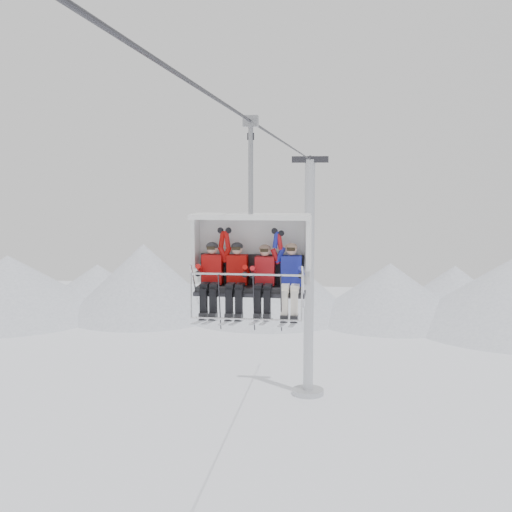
# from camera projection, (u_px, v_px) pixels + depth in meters

# --- Properties ---
(ridgeline) EXTENTS (72.00, 21.00, 7.00)m
(ridgeline) POSITION_uv_depth(u_px,v_px,m) (303.00, 287.00, 56.27)
(ridgeline) COLOR silver
(ridgeline) RESTS_ON ground
(lift_tower_right) EXTENTS (2.00, 1.80, 13.48)m
(lift_tower_right) POSITION_uv_depth(u_px,v_px,m) (309.00, 295.00, 35.99)
(lift_tower_right) COLOR #B2B4B9
(lift_tower_right) RESTS_ON ground
(haul_cable) EXTENTS (0.06, 50.00, 0.06)m
(haul_cable) POSITION_uv_depth(u_px,v_px,m) (256.00, 125.00, 13.47)
(haul_cable) COLOR #2B2B30
(haul_cable) RESTS_ON lift_tower_left
(chairlift_carrier) EXTENTS (2.38, 1.17, 3.98)m
(chairlift_carrier) POSITION_uv_depth(u_px,v_px,m) (252.00, 252.00, 13.12)
(chairlift_carrier) COLOR black
(chairlift_carrier) RESTS_ON haul_cable
(skier_far_left) EXTENTS (0.41, 1.69, 1.62)m
(skier_far_left) POSITION_uv_depth(u_px,v_px,m) (211.00, 276.00, 12.98)
(skier_far_left) COLOR red
(skier_far_left) RESTS_ON chairlift_carrier
(skier_center_left) EXTENTS (0.41, 1.69, 1.62)m
(skier_center_left) POSITION_uv_depth(u_px,v_px,m) (237.00, 276.00, 12.91)
(skier_center_left) COLOR #B10C08
(skier_center_left) RESTS_ON chairlift_carrier
(skier_center_right) EXTENTS (0.39, 1.69, 1.57)m
(skier_center_right) POSITION_uv_depth(u_px,v_px,m) (264.00, 278.00, 12.84)
(skier_center_right) COLOR red
(skier_center_right) RESTS_ON chairlift_carrier
(skier_far_right) EXTENTS (0.41, 1.69, 1.62)m
(skier_far_right) POSITION_uv_depth(u_px,v_px,m) (291.00, 277.00, 12.77)
(skier_far_right) COLOR #1E27A6
(skier_far_right) RESTS_ON chairlift_carrier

